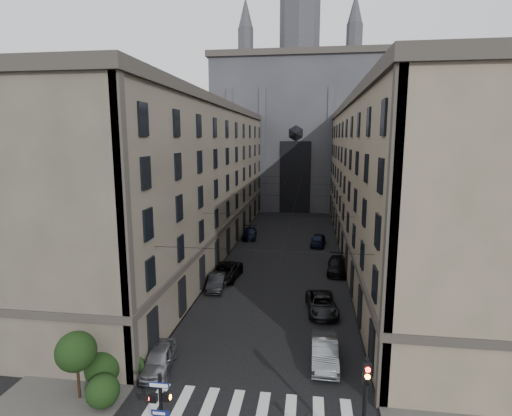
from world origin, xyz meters
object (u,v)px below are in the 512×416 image
at_px(car_left_near, 159,359).
at_px(car_right_midfar, 338,265).
at_px(car_left_midnear, 217,282).
at_px(car_left_midfar, 225,272).
at_px(car_right_midnear, 322,304).
at_px(pedestrian_signal_left, 161,408).
at_px(car_right_far, 318,240).
at_px(gothic_tower, 298,123).
at_px(traffic_light_right, 365,400).
at_px(car_left_far, 250,233).
at_px(car_right_near, 325,352).

distance_m(car_left_near, car_right_midfar, 24.02).
bearing_deg(car_left_midnear, car_left_midfar, 78.61).
bearing_deg(car_right_midfar, car_right_midnear, -95.84).
height_order(pedestrian_signal_left, car_left_midfar, pedestrian_signal_left).
bearing_deg(car_right_far, pedestrian_signal_left, -95.04).
bearing_deg(car_right_far, gothic_tower, 103.26).
bearing_deg(car_left_near, car_right_midnear, 36.43).
distance_m(car_left_near, car_right_far, 33.20).
bearing_deg(car_left_midfar, car_left_near, -87.95).
xyz_separation_m(car_right_midnear, car_right_far, (0.02, 21.51, 0.05)).
relative_size(traffic_light_right, car_right_far, 1.15).
xyz_separation_m(car_left_far, car_right_midfar, (11.89, -13.76, 0.06)).
bearing_deg(car_right_midfar, car_left_near, -116.20).
relative_size(car_left_near, car_right_near, 0.89).
distance_m(pedestrian_signal_left, traffic_light_right, 9.18).
bearing_deg(car_left_far, car_left_midfar, -94.73).
height_order(pedestrian_signal_left, car_left_near, pedestrian_signal_left).
bearing_deg(pedestrian_signal_left, car_right_far, 78.50).
bearing_deg(car_right_far, car_right_midnear, -83.59).
distance_m(gothic_tower, car_right_midfar, 49.80).
xyz_separation_m(traffic_light_right, car_left_midfar, (-11.15, 22.87, -2.49)).
height_order(car_right_midfar, car_right_far, car_right_midfar).
bearing_deg(traffic_light_right, pedestrian_signal_left, -177.36).
distance_m(gothic_tower, traffic_light_right, 74.67).
bearing_deg(car_left_far, car_left_midnear, -95.53).
xyz_separation_m(pedestrian_signal_left, car_right_near, (7.71, 8.67, -1.53)).
xyz_separation_m(pedestrian_signal_left, car_left_midnear, (-2.30, 20.50, -1.60)).
relative_size(pedestrian_signal_left, car_left_far, 0.79).
bearing_deg(car_right_far, car_left_near, -101.83).
relative_size(car_left_near, car_left_midnear, 0.97).
bearing_deg(car_left_near, car_right_far, 64.23).
relative_size(car_right_midnear, car_right_far, 1.15).
relative_size(gothic_tower, car_right_near, 12.05).
bearing_deg(car_left_far, car_right_far, -20.97).
relative_size(traffic_light_right, car_left_near, 1.22).
distance_m(car_left_midfar, car_right_far, 17.68).
height_order(gothic_tower, car_left_near, gothic_tower).
height_order(car_right_midnear, car_right_far, car_right_far).
bearing_deg(car_left_midfar, car_right_midnear, -30.55).
bearing_deg(car_left_midnear, traffic_light_right, -66.38).
distance_m(car_right_near, car_right_midnear, 7.84).
xyz_separation_m(car_left_midnear, car_right_far, (10.04, 17.52, 0.05)).
height_order(car_right_near, car_right_midfar, car_right_near).
bearing_deg(car_right_midnear, car_left_midfar, 139.68).
distance_m(car_left_midfar, car_right_midnear, 11.88).
bearing_deg(car_right_midnear, car_left_midnear, 152.77).
bearing_deg(car_right_far, car_left_midfar, -117.11).
height_order(pedestrian_signal_left, car_right_midfar, pedestrian_signal_left).
height_order(gothic_tower, car_left_far, gothic_tower).
xyz_separation_m(traffic_light_right, car_left_near, (-11.80, 6.08, -2.56)).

